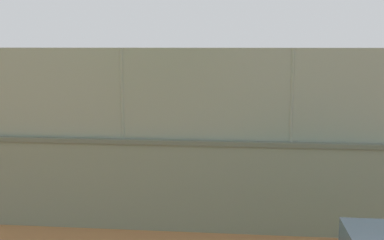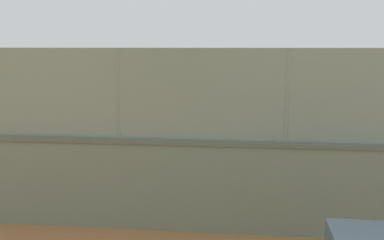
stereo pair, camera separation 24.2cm
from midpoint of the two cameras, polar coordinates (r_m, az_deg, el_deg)
name	(u,v)px [view 2 (the right image)]	position (r m, az deg, el deg)	size (l,w,h in m)	color
ground_plane	(237,138)	(18.01, 5.61, -2.16)	(260.00, 260.00, 0.00)	#B27247
perimeter_wall	(284,188)	(9.04, 11.50, -7.80)	(24.78, 0.53, 1.71)	gray
fence_panel_on_wall	(287,96)	(8.71, 11.84, 2.81)	(24.35, 0.27, 1.65)	gray
player_baseline_waiting	(233,123)	(15.68, 5.21, -0.38)	(0.96, 0.93, 1.57)	#591919
player_foreground_swinging	(131,111)	(18.67, -6.80, 1.11)	(1.24, 0.75, 1.58)	navy
sports_ball	(255,115)	(13.91, 7.83, 0.54)	(0.08, 0.08, 0.08)	orange
courtside_bench	(151,174)	(11.38, -4.20, -6.28)	(1.60, 0.39, 0.87)	brown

